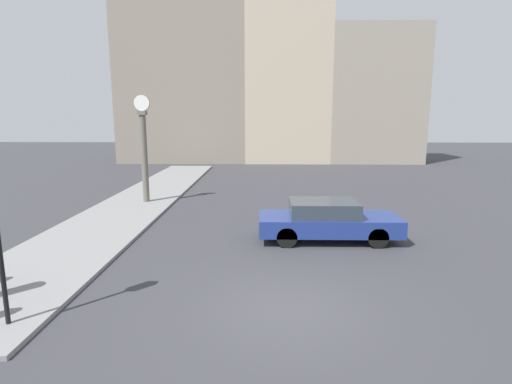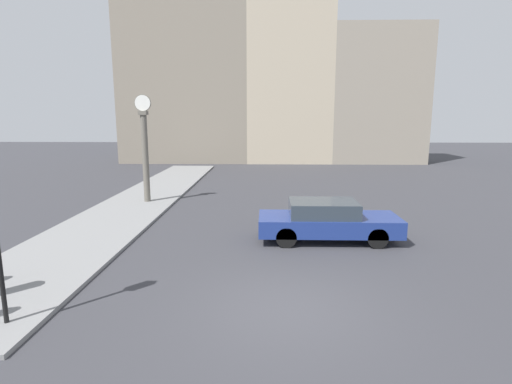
# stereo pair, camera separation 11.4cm
# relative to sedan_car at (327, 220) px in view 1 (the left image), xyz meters

# --- Properties ---
(ground_plane) EXTENTS (120.00, 120.00, 0.00)m
(ground_plane) POSITION_rel_sedan_car_xyz_m (-1.58, -4.94, -0.69)
(ground_plane) COLOR #38383D
(sidewalk_corner) EXTENTS (3.42, 27.16, 0.10)m
(sidewalk_corner) POSITION_rel_sedan_car_xyz_m (-8.17, 6.64, -0.64)
(sidewalk_corner) COLOR gray
(sidewalk_corner) RESTS_ON ground_plane
(building_row) EXTENTS (27.47, 5.00, 17.97)m
(building_row) POSITION_rel_sedan_car_xyz_m (-2.80, 24.82, 7.18)
(building_row) COLOR gray
(building_row) RESTS_ON ground_plane
(sedan_car) EXTENTS (4.63, 1.77, 1.35)m
(sedan_car) POSITION_rel_sedan_car_xyz_m (0.00, 0.00, 0.00)
(sedan_car) COLOR navy
(sedan_car) RESTS_ON ground_plane
(street_clock) EXTENTS (0.78, 0.39, 5.02)m
(street_clock) POSITION_rel_sedan_car_xyz_m (-7.76, 5.72, 1.90)
(street_clock) COLOR #666056
(street_clock) RESTS_ON sidewalk_corner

